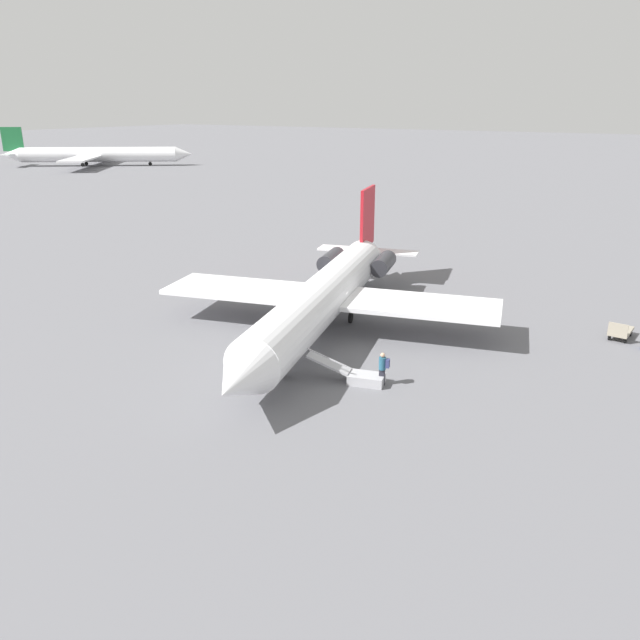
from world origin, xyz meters
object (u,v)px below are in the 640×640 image
object	(u,v)px
boarding_stairs	(358,376)
passenger	(383,367)
airplane_far_center	(95,154)
airplane_main	(326,293)
luggage_cart	(620,331)

from	to	relation	value
boarding_stairs	passenger	xyz separation A→B (m)	(-0.41, 1.16, 0.62)
airplane_far_center	boarding_stairs	distance (m)	128.43
airplane_far_center	boarding_stairs	size ratio (longest dim) A/B	8.87
airplane_main	passenger	size ratio (longest dim) A/B	16.37
boarding_stairs	luggage_cart	size ratio (longest dim) A/B	1.82
passenger	luggage_cart	world-z (taller)	passenger
luggage_cart	airplane_far_center	bearing A→B (deg)	-111.81
boarding_stairs	luggage_cart	world-z (taller)	boarding_stairs
boarding_stairs	passenger	bearing A→B (deg)	-175.47
airplane_main	boarding_stairs	xyz separation A→B (m)	(6.27, 5.77, -1.85)
airplane_far_center	passenger	distance (m)	129.17
airplane_main	luggage_cart	world-z (taller)	airplane_main
airplane_far_center	boarding_stairs	world-z (taller)	airplane_far_center
passenger	airplane_main	bearing A→B (deg)	-55.19
airplane_far_center	boarding_stairs	bearing A→B (deg)	-69.63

